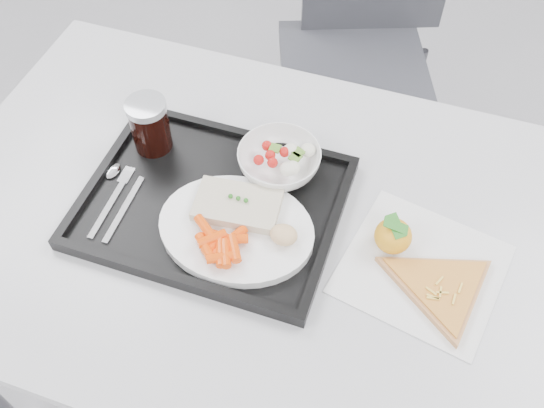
{
  "coord_description": "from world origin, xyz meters",
  "views": [
    {
      "loc": [
        0.22,
        -0.28,
        1.63
      ],
      "look_at": [
        0.02,
        0.33,
        0.77
      ],
      "focal_mm": 40.0,
      "sensor_mm": 36.0,
      "label": 1
    }
  ],
  "objects_px": {
    "pizza_slice": "(441,287)",
    "dinner_plate": "(236,229)",
    "chair": "(364,29)",
    "table": "(259,240)",
    "tangerine": "(393,236)",
    "tray": "(213,203)",
    "salad_bowl": "(279,161)",
    "cola_glass": "(150,124)"
  },
  "relations": [
    {
      "from": "tangerine",
      "to": "salad_bowl",
      "type": "bearing_deg",
      "value": 158.21
    },
    {
      "from": "chair",
      "to": "salad_bowl",
      "type": "xyz_separation_m",
      "value": [
        -0.0,
        -0.76,
        0.25
      ]
    },
    {
      "from": "dinner_plate",
      "to": "chair",
      "type": "bearing_deg",
      "value": 88.2
    },
    {
      "from": "cola_glass",
      "to": "tangerine",
      "type": "height_order",
      "value": "cola_glass"
    },
    {
      "from": "chair",
      "to": "tangerine",
      "type": "height_order",
      "value": "chair"
    },
    {
      "from": "chair",
      "to": "tray",
      "type": "relative_size",
      "value": 2.07
    },
    {
      "from": "pizza_slice",
      "to": "tangerine",
      "type": "bearing_deg",
      "value": 149.29
    },
    {
      "from": "chair",
      "to": "pizza_slice",
      "type": "xyz_separation_m",
      "value": [
        0.32,
        -0.91,
        0.22
      ]
    },
    {
      "from": "tray",
      "to": "pizza_slice",
      "type": "bearing_deg",
      "value": -5.37
    },
    {
      "from": "tray",
      "to": "tangerine",
      "type": "bearing_deg",
      "value": 3.04
    },
    {
      "from": "tangerine",
      "to": "chair",
      "type": "bearing_deg",
      "value": 104.91
    },
    {
      "from": "tray",
      "to": "cola_glass",
      "type": "height_order",
      "value": "cola_glass"
    },
    {
      "from": "salad_bowl",
      "to": "cola_glass",
      "type": "height_order",
      "value": "cola_glass"
    },
    {
      "from": "table",
      "to": "dinner_plate",
      "type": "distance_m",
      "value": 0.1
    },
    {
      "from": "table",
      "to": "cola_glass",
      "type": "distance_m",
      "value": 0.29
    },
    {
      "from": "dinner_plate",
      "to": "tangerine",
      "type": "distance_m",
      "value": 0.26
    },
    {
      "from": "chair",
      "to": "table",
      "type": "bearing_deg",
      "value": -90.44
    },
    {
      "from": "dinner_plate",
      "to": "salad_bowl",
      "type": "distance_m",
      "value": 0.16
    },
    {
      "from": "dinner_plate",
      "to": "pizza_slice",
      "type": "distance_m",
      "value": 0.35
    },
    {
      "from": "salad_bowl",
      "to": "dinner_plate",
      "type": "bearing_deg",
      "value": -98.95
    },
    {
      "from": "chair",
      "to": "cola_glass",
      "type": "relative_size",
      "value": 8.61
    },
    {
      "from": "table",
      "to": "salad_bowl",
      "type": "height_order",
      "value": "salad_bowl"
    },
    {
      "from": "tray",
      "to": "tangerine",
      "type": "distance_m",
      "value": 0.32
    },
    {
      "from": "chair",
      "to": "cola_glass",
      "type": "height_order",
      "value": "chair"
    },
    {
      "from": "chair",
      "to": "cola_glass",
      "type": "distance_m",
      "value": 0.87
    },
    {
      "from": "salad_bowl",
      "to": "tangerine",
      "type": "bearing_deg",
      "value": -21.79
    },
    {
      "from": "table",
      "to": "pizza_slice",
      "type": "distance_m",
      "value": 0.34
    },
    {
      "from": "tangerine",
      "to": "pizza_slice",
      "type": "bearing_deg",
      "value": -30.71
    },
    {
      "from": "table",
      "to": "pizza_slice",
      "type": "height_order",
      "value": "pizza_slice"
    },
    {
      "from": "table",
      "to": "chair",
      "type": "height_order",
      "value": "chair"
    },
    {
      "from": "table",
      "to": "chair",
      "type": "bearing_deg",
      "value": 89.56
    },
    {
      "from": "dinner_plate",
      "to": "tangerine",
      "type": "height_order",
      "value": "tangerine"
    },
    {
      "from": "salad_bowl",
      "to": "cola_glass",
      "type": "distance_m",
      "value": 0.25
    },
    {
      "from": "cola_glass",
      "to": "tray",
      "type": "bearing_deg",
      "value": -29.86
    },
    {
      "from": "tangerine",
      "to": "pizza_slice",
      "type": "height_order",
      "value": "tangerine"
    },
    {
      "from": "table",
      "to": "dinner_plate",
      "type": "relative_size",
      "value": 4.44
    },
    {
      "from": "cola_glass",
      "to": "pizza_slice",
      "type": "xyz_separation_m",
      "value": [
        0.57,
        -0.13,
        -0.06
      ]
    },
    {
      "from": "salad_bowl",
      "to": "tangerine",
      "type": "height_order",
      "value": "tangerine"
    },
    {
      "from": "pizza_slice",
      "to": "dinner_plate",
      "type": "bearing_deg",
      "value": -178.61
    },
    {
      "from": "dinner_plate",
      "to": "cola_glass",
      "type": "relative_size",
      "value": 2.5
    },
    {
      "from": "chair",
      "to": "tangerine",
      "type": "distance_m",
      "value": 0.92
    },
    {
      "from": "pizza_slice",
      "to": "salad_bowl",
      "type": "bearing_deg",
      "value": 155.49
    }
  ]
}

